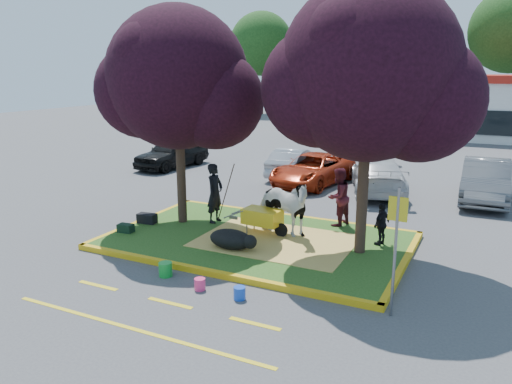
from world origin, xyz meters
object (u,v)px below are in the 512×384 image
at_px(car_black, 172,153).
at_px(car_silver, 293,162).
at_px(handler, 215,193).
at_px(wheelbarrow, 263,217).
at_px(sign_post, 396,238).
at_px(bucket_pink, 200,284).
at_px(cow, 282,207).
at_px(bucket_green, 166,269).
at_px(bucket_blue, 240,293).
at_px(calf, 231,239).

xyz_separation_m(car_black, car_silver, (6.26, 0.69, -0.09)).
xyz_separation_m(handler, wheelbarrow, (1.84, -0.42, -0.42)).
relative_size(sign_post, bucket_pink, 9.92).
height_order(cow, bucket_green, cow).
height_order(sign_post, bucket_pink, sign_post).
relative_size(wheelbarrow, bucket_blue, 7.06).
bearing_deg(sign_post, car_silver, 123.67).
bearing_deg(sign_post, wheelbarrow, 147.68).
height_order(calf, sign_post, sign_post).
bearing_deg(car_black, cow, -34.29).
distance_m(sign_post, bucket_blue, 3.49).
height_order(handler, sign_post, sign_post).
bearing_deg(cow, car_silver, 34.36).
xyz_separation_m(bucket_green, bucket_pink, (1.14, -0.28, -0.04)).
distance_m(cow, bucket_pink, 4.05).
bearing_deg(car_black, bucket_blue, -44.03).
distance_m(wheelbarrow, bucket_pink, 3.80).
height_order(calf, bucket_pink, calf).
distance_m(bucket_pink, car_black, 14.69).
relative_size(sign_post, bucket_green, 7.69).
xyz_separation_m(calf, car_silver, (-2.26, 10.04, 0.23)).
distance_m(cow, bucket_blue, 4.12).
relative_size(calf, bucket_green, 3.55).
bearing_deg(calf, car_black, 112.88).
distance_m(calf, bucket_green, 2.11).
height_order(calf, wheelbarrow, wheelbarrow).
height_order(sign_post, bucket_blue, sign_post).
height_order(bucket_green, car_silver, car_silver).
bearing_deg(bucket_blue, wheelbarrow, 108.16).
bearing_deg(calf, bucket_blue, -76.73).
relative_size(handler, sign_post, 0.70).
height_order(cow, car_silver, cow).
bearing_deg(calf, sign_post, -38.93).
bearing_deg(cow, car_black, 64.98).
bearing_deg(bucket_blue, cow, 100.38).
height_order(calf, bucket_green, calf).
height_order(calf, car_black, car_black).
distance_m(wheelbarrow, car_silver, 8.91).
xyz_separation_m(wheelbarrow, car_black, (-8.75, 7.86, 0.08)).
distance_m(calf, car_black, 12.66).
height_order(calf, car_silver, car_silver).
height_order(calf, handler, handler).
bearing_deg(bucket_pink, car_silver, 102.43).
xyz_separation_m(wheelbarrow, car_silver, (-2.49, 8.55, -0.01)).
relative_size(wheelbarrow, bucket_green, 5.70).
relative_size(cow, bucket_pink, 7.41).
bearing_deg(bucket_green, car_black, 124.64).
bearing_deg(handler, car_black, 43.87).
distance_m(sign_post, car_black, 17.08).
distance_m(cow, car_silver, 8.89).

